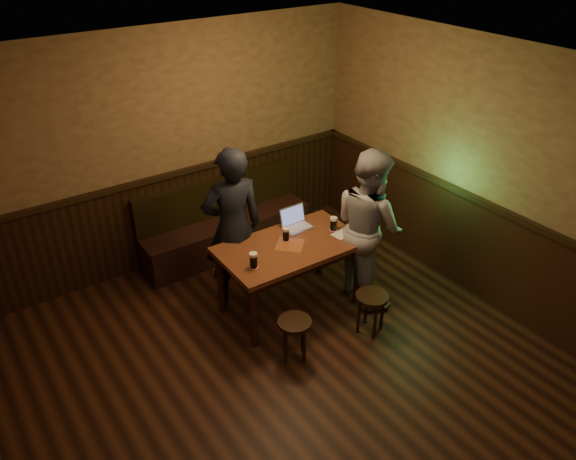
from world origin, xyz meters
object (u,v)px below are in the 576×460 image
Objects in this scene: stool_right at (372,302)px; pint_left at (253,260)px; bench at (225,229)px; pub_table at (290,253)px; person_suit at (233,227)px; pint_right at (333,224)px; pint_mid at (286,234)px; person_grey at (369,226)px; laptop at (295,222)px; stool_left at (295,328)px.

pint_left is at bearing 145.21° from stool_right.
bench is 1.74m from pint_left.
person_suit reaches higher than pub_table.
pint_left is (-0.53, -1.55, 0.57)m from bench.
pint_right is (0.12, 0.79, 0.51)m from stool_right.
person_grey is (0.82, -0.37, 0.01)m from pint_mid.
pint_right reaches higher than pint_mid.
stool_right is 0.25× the size of person_suit.
pub_table is 10.17× the size of pint_mid.
pint_mid is 0.56m from pint_right.
laptop is 0.17× the size of person_suit.
person_suit is (-0.39, 0.50, 0.21)m from pub_table.
pint_left is 0.09× the size of person_suit.
pub_table is 0.41m from laptop.
stool_right is at bearing -60.30° from pub_table.
laptop reaches higher than stool_left.
laptop is (0.26, 0.27, 0.16)m from pub_table.
pub_table is 0.59m from pint_right.
person_suit reaches higher than stool_right.
person_grey is at bearing 17.92° from stool_left.
stool_left is 0.25× the size of person_grey.
bench is 14.89× the size of pint_mid.
person_suit is at bearing -113.11° from bench.
pub_table is at bearing 140.15° from person_suit.
laptop reaches higher than bench.
stool_right is 0.26× the size of person_grey.
pint_mid is 0.90m from person_grey.
pint_right is at bearing -0.99° from pub_table.
person_suit is (-0.39, -0.92, 0.59)m from bench.
pint_mid is (0.02, -1.32, 0.56)m from bench.
person_grey reaches higher than pint_mid.
stool_right is 2.78× the size of pint_left.
pint_right is 0.42m from laptop.
person_grey is at bearing 159.66° from person_suit.
stool_right is (0.87, -0.13, 0.01)m from stool_left.
person_grey is (1.37, -0.14, -0.00)m from pint_left.
pub_table is 0.86× the size of person_grey.
pub_table is 0.58m from pint_left.
person_suit is at bearing 160.85° from laptop.
laptop is at bearing 27.24° from pint_left.
pint_left is 0.09× the size of person_grey.
laptop is 0.79m from person_grey.
person_suit reaches higher than pint_left.
stool_right is at bearing -8.55° from stool_left.
person_grey reaches higher than pub_table.
person_grey is (0.28, -0.26, 0.00)m from pint_right.
pint_right is at bearing 81.63° from stool_right.
person_grey is at bearing 53.94° from stool_right.
person_grey is (1.23, -0.77, -0.02)m from person_suit.
pint_right is at bearing 163.37° from person_suit.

